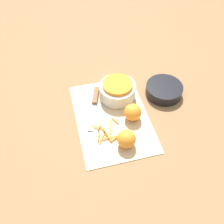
% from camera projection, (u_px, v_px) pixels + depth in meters
% --- Properties ---
extents(ground_plane, '(4.00, 4.00, 0.00)m').
position_uv_depth(ground_plane, '(112.00, 118.00, 1.09)').
color(ground_plane, olive).
extents(cutting_board, '(0.43, 0.29, 0.01)m').
position_uv_depth(cutting_board, '(112.00, 117.00, 1.09)').
color(cutting_board, '#CCB284').
rests_on(cutting_board, ground_plane).
extents(bowl_speckled, '(0.16, 0.16, 0.08)m').
position_uv_depth(bowl_speckled, '(117.00, 90.00, 1.13)').
color(bowl_speckled, silver).
rests_on(bowl_speckled, cutting_board).
extents(bowl_dark, '(0.16, 0.16, 0.05)m').
position_uv_depth(bowl_dark, '(164.00, 90.00, 1.16)').
color(bowl_dark, black).
rests_on(bowl_dark, ground_plane).
extents(knife, '(0.23, 0.09, 0.02)m').
position_uv_depth(knife, '(95.00, 100.00, 1.13)').
color(knife, brown).
rests_on(knife, cutting_board).
extents(orange_left, '(0.07, 0.07, 0.07)m').
position_uv_depth(orange_left, '(133.00, 112.00, 1.05)').
color(orange_left, orange).
rests_on(orange_left, cutting_board).
extents(orange_right, '(0.07, 0.07, 0.07)m').
position_uv_depth(orange_right, '(126.00, 139.00, 0.97)').
color(orange_right, orange).
rests_on(orange_right, cutting_board).
extents(peel_pile, '(0.11, 0.13, 0.01)m').
position_uv_depth(peel_pile, '(108.00, 132.00, 1.03)').
color(peel_pile, orange).
rests_on(peel_pile, cutting_board).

